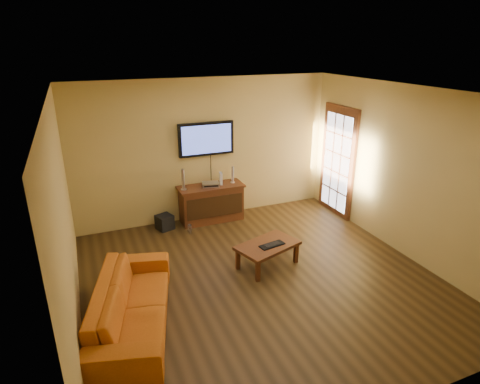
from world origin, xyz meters
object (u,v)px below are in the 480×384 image
sofa (131,297)px  bottle (190,229)px  speaker_right (233,175)px  keyboard (272,245)px  game_console (221,178)px  television (206,139)px  coffee_table (268,247)px  av_receiver (211,184)px  media_console (211,203)px  subwoofer (165,222)px  speaker_left (183,180)px

sofa → bottle: (1.32, 2.16, -0.32)m
speaker_right → keyboard: size_ratio=0.79×
speaker_right → game_console: bearing=177.3°
television → coffee_table: television is taller
coffee_table → speaker_right: (0.19, 1.96, 0.55)m
av_receiver → bottle: (-0.55, -0.41, -0.66)m
television → av_receiver: 0.86m
coffee_table → media_console: bearing=97.7°
sofa → subwoofer: sofa is taller
speaker_right → bottle: speaker_right is taller
sofa → game_console: 3.37m
bottle → coffee_table: bearing=-61.6°
television → sofa: 3.56m
av_receiver → bottle: 0.95m
media_console → coffee_table: 1.96m
bottle → television: bearing=47.6°
keyboard → subwoofer: bearing=122.2°
game_console → speaker_right: bearing=8.6°
av_receiver → bottle: bearing=-130.3°
coffee_table → bottle: (-0.82, 1.53, -0.23)m
speaker_right → keyboard: (-0.15, -2.02, -0.48)m
media_console → keyboard: bearing=-81.4°
subwoofer → sofa: bearing=-129.6°
sofa → keyboard: 2.26m
sofa → bottle: 2.55m
coffee_table → game_console: 2.03m
media_console → game_console: 0.51m
keyboard → sofa: bearing=-165.4°
sofa → av_receiver: size_ratio=6.71×
speaker_left → game_console: (0.75, 0.03, -0.07)m
speaker_left → av_receiver: speaker_left is taller
coffee_table → bottle: 1.75m
media_console → speaker_left: size_ratio=3.18×
coffee_table → keyboard: 0.10m
speaker_left → speaker_right: (0.99, 0.02, -0.03)m
av_receiver → keyboard: (0.31, -2.00, -0.36)m
game_console → subwoofer: size_ratio=0.83×
keyboard → speaker_right: bearing=85.8°
sofa → game_console: size_ratio=9.24×
speaker_left → keyboard: 2.23m
subwoofer → keyboard: 2.34m
speaker_left → keyboard: size_ratio=0.94×
speaker_right → av_receiver: bearing=-177.3°
av_receiver → game_console: (0.22, 0.03, 0.08)m
media_console → speaker_right: 0.68m
subwoofer → keyboard: size_ratio=0.65×
subwoofer → keyboard: bearing=-76.9°
speaker_left → game_console: speaker_left is taller
subwoofer → speaker_right: bearing=-16.9°
subwoofer → speaker_left: bearing=-14.0°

